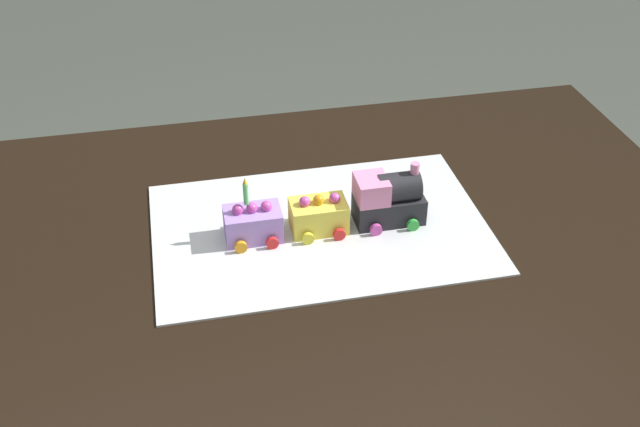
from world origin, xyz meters
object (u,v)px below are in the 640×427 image
Objects in this scene: cake_car_caboose_lemon at (319,215)px; birthday_candle at (246,191)px; dining_table at (338,287)px; cake_locomotive at (389,199)px; cake_car_hopper_lavender at (253,223)px.

cake_car_caboose_lemon is 1.86× the size of birthday_candle.
dining_table is 0.15m from cake_car_caboose_lemon.
cake_car_caboose_lemon is (0.13, -0.00, -0.02)m from cake_locomotive.
birthday_candle reaches higher than cake_car_caboose_lemon.
cake_locomotive is at bearing -158.38° from dining_table.
cake_locomotive is 1.40× the size of cake_car_hopper_lavender.
cake_locomotive is at bearing 180.00° from birthday_candle.
birthday_candle is (0.26, -0.00, 0.05)m from cake_locomotive.
dining_table is 0.21m from cake_car_hopper_lavender.
dining_table is at bearing 126.18° from cake_car_caboose_lemon.
cake_car_caboose_lemon is 0.12m from cake_car_hopper_lavender.
cake_car_hopper_lavender reaches higher than dining_table.
cake_car_hopper_lavender is 0.07m from birthday_candle.
dining_table is at bearing 164.91° from cake_car_hopper_lavender.
dining_table is 26.05× the size of birthday_candle.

